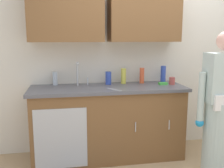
{
  "coord_description": "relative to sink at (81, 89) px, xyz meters",
  "views": [
    {
      "loc": [
        -1.07,
        -2.45,
        1.56
      ],
      "look_at": [
        -0.52,
        0.55,
        1.0
      ],
      "focal_mm": 41.13,
      "sensor_mm": 36.0,
      "label": 1
    }
  ],
  "objects": [
    {
      "name": "person_at_sink",
      "position": [
        1.45,
        -0.75,
        -0.23
      ],
      "size": [
        0.55,
        0.34,
        1.62
      ],
      "color": "white",
      "rests_on": "ground"
    },
    {
      "name": "bottle_water_tall",
      "position": [
        -0.33,
        0.22,
        0.1
      ],
      "size": [
        0.06,
        0.06,
        0.18
      ],
      "primitive_type": "cylinder",
      "color": "silver",
      "rests_on": "countertop"
    },
    {
      "name": "counter_cabinet",
      "position": [
        0.33,
        -0.01,
        -0.48
      ],
      "size": [
        1.9,
        0.62,
        0.9
      ],
      "color": "brown",
      "rests_on": "ground"
    },
    {
      "name": "sponge",
      "position": [
        1.07,
        0.0,
        0.03
      ],
      "size": [
        0.11,
        0.07,
        0.03
      ],
      "primitive_type": "cube",
      "color": "#4CBF4C",
      "rests_on": "countertop"
    },
    {
      "name": "bottle_dish_liquid",
      "position": [
        0.58,
        0.17,
        0.12
      ],
      "size": [
        0.07,
        0.07,
        0.21
      ],
      "primitive_type": "cylinder",
      "color": "#D8D14C",
      "rests_on": "countertop"
    },
    {
      "name": "bottle_cleaner_spray",
      "position": [
        0.37,
        0.15,
        0.1
      ],
      "size": [
        0.08,
        0.08,
        0.17
      ],
      "primitive_type": "cylinder",
      "color": "#334CB2",
      "rests_on": "countertop"
    },
    {
      "name": "cup_by_sink",
      "position": [
        1.19,
        -0.01,
        0.06
      ],
      "size": [
        0.08,
        0.08,
        0.1
      ],
      "primitive_type": "cylinder",
      "color": "#B24C47",
      "rests_on": "countertop"
    },
    {
      "name": "sink",
      "position": [
        0.0,
        0.0,
        0.0
      ],
      "size": [
        0.5,
        0.36,
        0.35
      ],
      "color": "#B7BABF",
      "rests_on": "counter_cabinet"
    },
    {
      "name": "bottle_soap",
      "position": [
        1.14,
        0.17,
        0.13
      ],
      "size": [
        0.07,
        0.07,
        0.23
      ],
      "primitive_type": "cylinder",
      "color": "#334CB2",
      "rests_on": "countertop"
    },
    {
      "name": "bottle_water_short",
      "position": [
        0.83,
        0.16,
        0.12
      ],
      "size": [
        0.06,
        0.06,
        0.21
      ],
      "primitive_type": "cylinder",
      "color": "#E05933",
      "rests_on": "countertop"
    },
    {
      "name": "knife_on_counter",
      "position": [
        0.38,
        -0.2,
        0.02
      ],
      "size": [
        0.15,
        0.21,
        0.01
      ],
      "primitive_type": "cube",
      "rotation": [
        0.0,
        0.0,
        5.31
      ],
      "color": "silver",
      "rests_on": "countertop"
    },
    {
      "name": "kitchen_wall_with_uppers",
      "position": [
        0.75,
        0.29,
        0.55
      ],
      "size": [
        4.8,
        0.44,
        2.7
      ],
      "color": "silver",
      "rests_on": "ground"
    },
    {
      "name": "countertop",
      "position": [
        0.33,
        -0.01,
        -0.01
      ],
      "size": [
        1.96,
        0.66,
        0.04
      ],
      "primitive_type": "cube",
      "color": "#595960",
      "rests_on": "counter_cabinet"
    }
  ]
}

